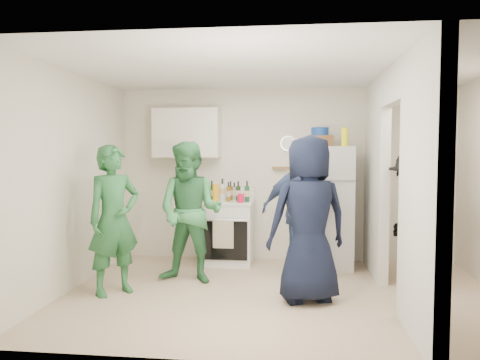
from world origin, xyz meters
name	(u,v)px	position (x,y,z in m)	size (l,w,h in m)	color
floor	(280,295)	(0.00, 0.00, 0.00)	(4.80, 4.80, 0.00)	#CBAF8F
wall_back	(284,174)	(0.00, 1.70, 1.25)	(4.80, 4.80, 0.00)	silver
wall_front	(275,199)	(0.00, -1.70, 1.25)	(4.80, 4.80, 0.00)	silver
wall_left	(72,181)	(-2.40, 0.00, 1.25)	(3.40, 3.40, 0.00)	silver
ceiling	(282,67)	(0.00, 0.00, 2.50)	(4.80, 4.80, 0.00)	white
partition_pier_back	(376,177)	(1.20, 1.10, 1.25)	(0.12, 1.20, 2.50)	silver
partition_pier_front	(422,193)	(1.20, -1.10, 1.25)	(0.12, 1.20, 2.50)	silver
partition_header	(396,84)	(1.20, 0.00, 2.30)	(0.12, 1.00, 0.40)	silver
stove	(227,232)	(-0.80, 1.37, 0.45)	(0.75, 0.62, 0.89)	white
upper_cabinet	(187,133)	(-1.40, 1.52, 1.85)	(0.95, 0.34, 0.70)	silver
fridge	(327,207)	(0.59, 1.34, 0.83)	(0.68, 0.66, 1.65)	silver
wicker_basket	(320,141)	(0.49, 1.39, 1.73)	(0.35, 0.25, 0.15)	brown
blue_bowl	(320,131)	(0.49, 1.39, 1.86)	(0.24, 0.24, 0.11)	navy
yellow_cup_stack_top	(345,137)	(0.81, 1.24, 1.78)	(0.09, 0.09, 0.25)	#FDFF15
wall_clock	(288,143)	(0.05, 1.68, 1.70)	(0.22, 0.22, 0.03)	white
spice_shelf	(284,168)	(0.00, 1.65, 1.35)	(0.35, 0.08, 0.03)	olive
yellow_cup_stack_stove	(216,193)	(-0.92, 1.15, 1.02)	(0.09, 0.09, 0.25)	orange
red_cup	(241,198)	(-0.58, 1.17, 0.95)	(0.09, 0.09, 0.12)	red
person_green_left	(114,220)	(-1.85, -0.16, 0.83)	(0.61, 0.40, 1.67)	#2B6B38
person_green_center	(190,212)	(-1.10, 0.39, 0.85)	(0.83, 0.65, 1.71)	#3C884D
person_denim	(301,211)	(0.23, 0.78, 0.84)	(0.98, 0.41, 1.68)	navy
person_navy	(308,219)	(0.29, -0.18, 0.88)	(0.86, 0.56, 1.77)	black
person_nook	(413,220)	(1.53, 0.50, 0.80)	(1.03, 0.59, 1.59)	black
bottle_a	(208,191)	(-1.09, 1.51, 1.01)	(0.06, 0.06, 0.25)	olive
bottle_b	(212,191)	(-1.00, 1.28, 1.04)	(0.06, 0.06, 0.29)	#164218
bottle_c	(222,189)	(-0.89, 1.53, 1.04)	(0.07, 0.07, 0.30)	white
bottle_d	(228,192)	(-0.77, 1.31, 1.03)	(0.06, 0.06, 0.27)	brown
bottle_e	(234,191)	(-0.71, 1.54, 1.01)	(0.06, 0.06, 0.25)	#939DA3
bottle_f	(238,191)	(-0.64, 1.37, 1.03)	(0.07, 0.07, 0.28)	#1D3513
bottle_g	(247,191)	(-0.53, 1.50, 1.02)	(0.06, 0.06, 0.26)	olive
bottle_h	(204,193)	(-1.10, 1.24, 1.01)	(0.06, 0.06, 0.24)	#A9AEB5
bottle_i	(231,191)	(-0.76, 1.46, 1.03)	(0.06, 0.06, 0.27)	#5B3D0F
bottle_j	(247,191)	(-0.50, 1.27, 1.04)	(0.07, 0.07, 0.29)	#194A2E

